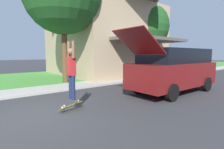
% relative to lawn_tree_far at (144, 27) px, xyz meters
% --- Properties ---
extents(ground_plane, '(120.00, 120.00, 0.00)m').
position_rel_lawn_tree_far_xyz_m(ground_plane, '(5.19, -10.81, -4.33)').
color(ground_plane, '#333335').
extents(lawn, '(10.00, 80.00, 0.08)m').
position_rel_lawn_tree_far_xyz_m(lawn, '(-2.81, -4.81, -4.29)').
color(lawn, '#478E38').
rests_on(lawn, ground_plane).
extents(sidewalk, '(1.80, 80.00, 0.10)m').
position_rel_lawn_tree_far_xyz_m(sidewalk, '(1.59, -4.81, -4.28)').
color(sidewalk, '#ADA89E').
rests_on(sidewalk, ground_plane).
extents(house, '(11.82, 8.74, 8.47)m').
position_rel_lawn_tree_far_xyz_m(house, '(-2.87, -2.48, 0.15)').
color(house, tan).
rests_on(house, lawn).
extents(lawn_tree_far, '(4.38, 4.38, 6.45)m').
position_rel_lawn_tree_far_xyz_m(lawn_tree_far, '(0.00, 0.00, 0.00)').
color(lawn_tree_far, brown).
rests_on(lawn_tree_far, lawn).
extents(suv_parked, '(2.06, 5.71, 2.82)m').
position_rel_lawn_tree_far_xyz_m(suv_parked, '(6.02, -4.63, -3.17)').
color(suv_parked, maroon).
rests_on(suv_parked, ground_plane).
extents(skateboarder, '(0.41, 0.21, 1.84)m').
position_rel_lawn_tree_far_xyz_m(skateboarder, '(5.65, -9.87, -2.95)').
color(skateboarder, '#192347').
rests_on(skateboarder, ground_plane).
extents(skateboard, '(0.28, 0.83, 0.28)m').
position_rel_lawn_tree_far_xyz_m(skateboard, '(5.53, -9.87, -4.14)').
color(skateboard, '#A89323').
rests_on(skateboard, ground_plane).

